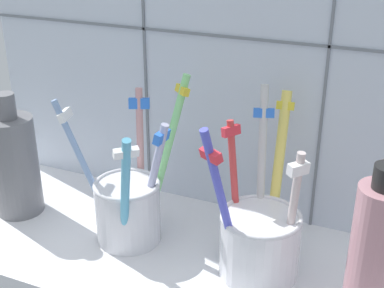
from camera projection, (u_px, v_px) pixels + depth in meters
counter_slab at (191, 261)px, 57.90cm from camera, size 64.00×22.00×2.00cm
tile_wall_back at (234, 43)px, 59.02cm from camera, size 64.00×2.20×45.00cm
toothbrush_cup_left at (131, 202)px, 58.76cm from camera, size 13.78×12.25×18.36cm
toothbrush_cup_right at (261, 233)px, 53.51cm from camera, size 9.30×14.91×18.19cm
ceramic_vase at (15, 163)px, 63.29cm from camera, size 5.62×5.62×15.15cm
soap_bottle at (375, 255)px, 45.40cm from camera, size 4.48×4.48×15.71cm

